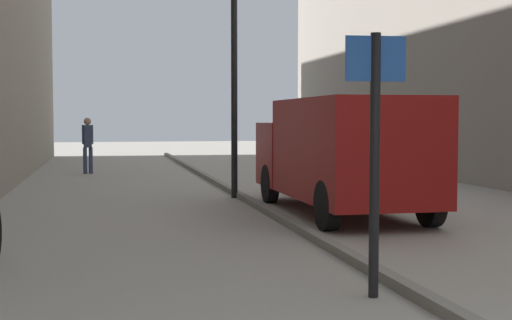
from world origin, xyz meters
name	(u,v)px	position (x,y,z in m)	size (l,w,h in m)	color
ground_plane	(174,206)	(0.00, 12.00, 0.00)	(80.00, 80.00, 0.00)	gray
kerb_strip	(251,201)	(1.58, 12.00, 0.06)	(0.16, 40.00, 0.12)	slate
pedestrian_main_foreground	(88,141)	(-1.85, 21.01, 1.03)	(0.35, 0.24, 1.79)	#2D3851
delivery_van	(341,151)	(2.92, 10.29, 1.16)	(2.01, 5.44, 2.12)	maroon
street_sign_post	(375,141)	(1.20, 4.36, 1.55)	(0.60, 0.10, 2.60)	black
lamp_post	(234,75)	(1.46, 13.26, 2.72)	(0.28, 0.28, 4.76)	black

